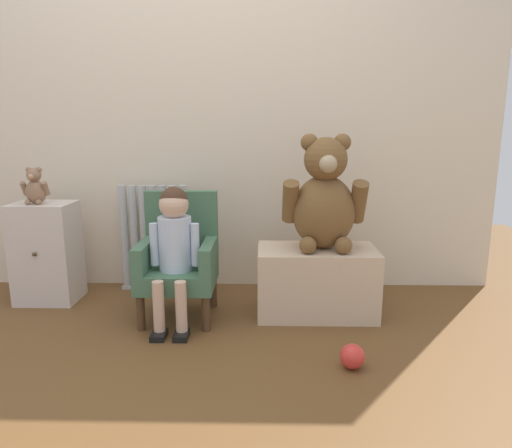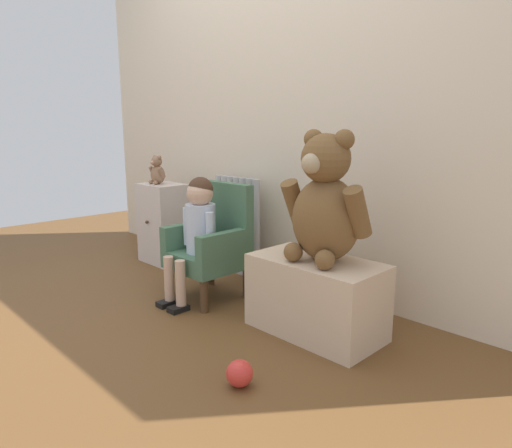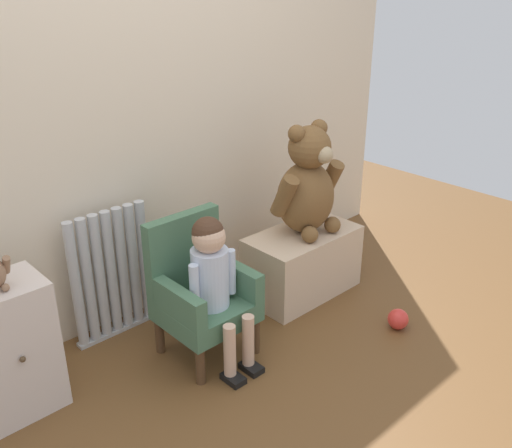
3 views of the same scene
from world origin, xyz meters
name	(u,v)px [view 1 (image 1 of 3)]	position (x,y,z in m)	size (l,w,h in m)	color
ground_plane	(157,367)	(0.00, 0.00, 0.00)	(6.00, 6.00, 0.00)	brown
back_wall	(190,96)	(0.00, 1.09, 1.20)	(3.80, 0.05, 2.40)	beige
radiator	(154,239)	(-0.23, 0.97, 0.33)	(0.43, 0.05, 0.66)	#B9BABD
small_dresser	(47,252)	(-0.82, 0.76, 0.29)	(0.34, 0.29, 0.59)	beige
child_armchair	(179,258)	(0.00, 0.57, 0.32)	(0.40, 0.38, 0.67)	#456B4E
child_figure	(174,237)	(0.00, 0.46, 0.47)	(0.25, 0.35, 0.72)	silver
low_bench	(316,281)	(0.74, 0.60, 0.19)	(0.64, 0.35, 0.37)	beige
large_teddy_bear	(324,199)	(0.77, 0.61, 0.64)	(0.44, 0.31, 0.61)	brown
small_teddy_bear	(35,188)	(-0.83, 0.74, 0.68)	(0.15, 0.11, 0.21)	#8C684D
toy_ball	(352,356)	(0.84, 0.01, 0.05)	(0.11, 0.11, 0.11)	red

